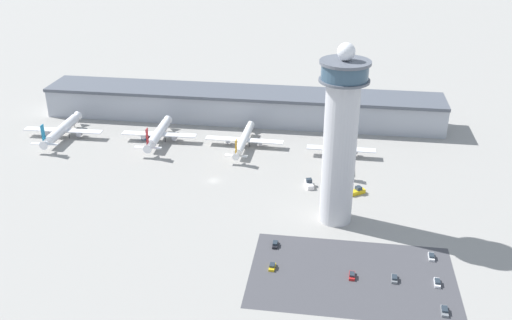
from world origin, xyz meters
TOP-DOWN VIEW (x-y plane):
  - ground_plane at (0.00, 0.00)m, footprint 1000.00×1000.00m
  - terminal_building at (0.00, 70.00)m, footprint 204.36×25.00m
  - control_tower at (50.48, -23.55)m, footprint 16.85×16.85m
  - parking_lot_surface at (56.63, -57.14)m, footprint 64.00×40.00m
  - airplane_gate_alpha at (-81.92, 33.51)m, footprint 38.91×38.63m
  - airplane_gate_bravo at (-34.31, 35.52)m, footprint 35.98×36.75m
  - airplane_gate_charlie at (6.88, 35.58)m, footprint 36.90×39.17m
  - airplane_gate_delta at (51.96, 30.55)m, footprint 30.78×43.60m
  - service_truck_catering at (-39.97, 37.28)m, footprint 8.03×4.52m
  - service_truck_fuel at (58.81, -2.90)m, footprint 6.96×5.97m
  - service_truck_baggage at (39.59, 0.65)m, footprint 4.22×7.05m
  - car_white_wagon at (82.62, -70.33)m, footprint 2.07×4.84m
  - car_black_suv at (31.41, -56.59)m, footprint 2.01×4.15m
  - car_silver_sedan at (30.88, -43.90)m, footprint 1.84×4.37m
  - car_maroon_suv at (82.37, -43.50)m, footprint 1.93×4.51m
  - car_blue_compact at (82.34, -57.36)m, footprint 1.90×4.57m
  - car_yellow_taxi at (69.52, -57.23)m, footprint 1.96×4.33m
  - car_grey_coupe at (56.55, -57.59)m, footprint 1.92×4.33m

SIDE VIEW (x-z plane):
  - ground_plane at x=0.00m, z-range 0.00..0.00m
  - parking_lot_surface at x=56.63m, z-range 0.00..0.01m
  - car_maroon_suv at x=82.37m, z-range -0.16..1.25m
  - car_white_wagon at x=82.62m, z-range -0.16..1.25m
  - car_silver_sedan at x=30.88m, z-range -0.16..1.28m
  - car_black_suv at x=31.41m, z-range -0.16..1.29m
  - car_yellow_taxi at x=69.52m, z-range -0.16..1.29m
  - car_blue_compact at x=82.34m, z-range -0.17..1.31m
  - car_grey_coupe at x=56.55m, z-range -0.17..1.34m
  - service_truck_catering at x=-39.97m, z-range -0.40..2.17m
  - service_truck_fuel at x=58.81m, z-range -0.47..2.63m
  - service_truck_baggage at x=39.59m, z-range -0.48..2.70m
  - airplane_gate_charlie at x=6.88m, z-range -1.99..9.38m
  - airplane_gate_bravo at x=-34.31m, z-range -2.61..11.08m
  - airplane_gate_alpha at x=-81.92m, z-range -2.71..11.19m
  - airplane_gate_delta at x=51.96m, z-range -1.66..10.23m
  - terminal_building at x=0.00m, z-range 0.10..15.94m
  - control_tower at x=50.48m, z-range 0.15..65.48m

